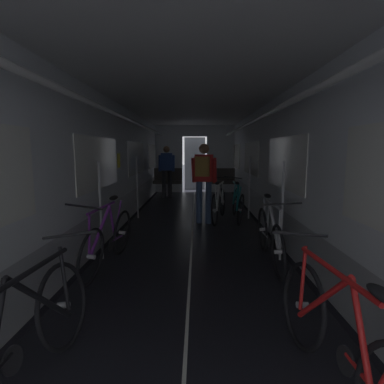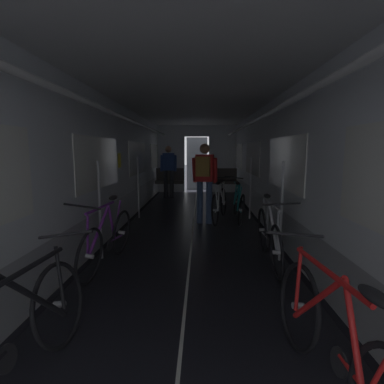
{
  "view_description": "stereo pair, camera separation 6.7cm",
  "coord_description": "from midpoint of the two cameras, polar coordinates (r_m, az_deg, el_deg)",
  "views": [
    {
      "loc": [
        0.08,
        -1.97,
        1.54
      ],
      "look_at": [
        0.0,
        3.14,
        0.83
      ],
      "focal_mm": 27.77,
      "sensor_mm": 36.0,
      "label": 1
    },
    {
      "loc": [
        0.15,
        -1.97,
        1.54
      ],
      "look_at": [
        0.0,
        3.14,
        0.83
      ],
      "focal_mm": 27.77,
      "sensor_mm": 36.0,
      "label": 2
    }
  ],
  "objects": [
    {
      "name": "person_standing_near_bench",
      "position": [
        9.74,
        -4.33,
        4.62
      ],
      "size": [
        0.53,
        0.23,
        1.69
      ],
      "color": "#2D2D33",
      "rests_on": "ground"
    },
    {
      "name": "bicycle_black",
      "position": [
        2.32,
        -30.32,
        -23.27
      ],
      "size": [
        0.5,
        1.7,
        0.96
      ],
      "color": "black",
      "rests_on": "ground"
    },
    {
      "name": "person_cyclist_aisle",
      "position": [
        6.21,
        2.7,
        3.1
      ],
      "size": [
        0.56,
        0.44,
        1.69
      ],
      "color": "#384C75",
      "rests_on": "ground"
    },
    {
      "name": "bicycle_silver",
      "position": [
        4.25,
        14.99,
        -8.15
      ],
      "size": [
        0.44,
        1.69,
        0.94
      ],
      "color": "black",
      "rests_on": "ground"
    },
    {
      "name": "bicycle_white_in_aisle",
      "position": [
        6.57,
        5.62,
        -2.22
      ],
      "size": [
        0.6,
        1.66,
        0.94
      ],
      "color": "black",
      "rests_on": "ground"
    },
    {
      "name": "bicycle_teal",
      "position": [
        6.65,
        9.19,
        -2.18
      ],
      "size": [
        0.44,
        1.69,
        0.95
      ],
      "color": "black",
      "rests_on": "ground"
    },
    {
      "name": "ground_plane",
      "position": [
        2.51,
        -1.56,
        -30.05
      ],
      "size": [
        60.0,
        60.0,
        0.0
      ],
      "primitive_type": "plane",
      "color": "black"
    },
    {
      "name": "bench_seat_far_left",
      "position": [
        10.14,
        -4.1,
        2.45
      ],
      "size": [
        0.98,
        0.51,
        0.95
      ],
      "color": "gray",
      "rests_on": "ground"
    },
    {
      "name": "bench_seat_far_right",
      "position": [
        10.12,
        6.1,
        2.41
      ],
      "size": [
        0.98,
        0.51,
        0.95
      ],
      "color": "gray",
      "rests_on": "ground"
    },
    {
      "name": "bicycle_purple",
      "position": [
        4.12,
        -15.5,
        -8.69
      ],
      "size": [
        0.47,
        1.69,
        0.95
      ],
      "color": "black",
      "rests_on": "ground"
    },
    {
      "name": "bicycle_red",
      "position": [
        2.22,
        26.44,
        -24.43
      ],
      "size": [
        0.46,
        1.69,
        0.95
      ],
      "color": "black",
      "rests_on": "ground"
    },
    {
      "name": "train_car_shell",
      "position": [
        5.57,
        0.49,
        9.57
      ],
      "size": [
        3.14,
        12.34,
        2.57
      ],
      "color": "black",
      "rests_on": "ground"
    }
  ]
}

